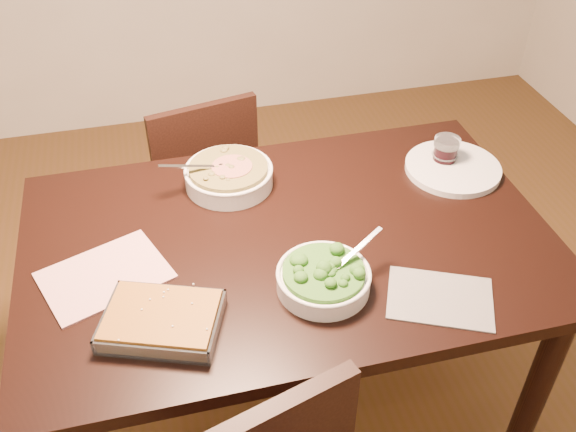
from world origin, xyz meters
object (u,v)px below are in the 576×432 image
object	(u,v)px
broccoli_bowl	(324,278)
wine_tumbler	(446,151)
table	(289,263)
baking_dish	(162,320)
dinner_plate	(453,168)
chair_far	(200,178)
stew_bowl	(229,175)

from	to	relation	value
broccoli_bowl	wine_tumbler	bearing A→B (deg)	39.42
table	wine_tumbler	xyz separation A→B (m)	(0.54, 0.22, 0.14)
table	baking_dish	world-z (taller)	baking_dish
dinner_plate	table	bearing A→B (deg)	-162.30
broccoli_bowl	wine_tumbler	world-z (taller)	wine_tumbler
broccoli_bowl	baking_dish	size ratio (longest dim) A/B	0.80
baking_dish	chair_far	size ratio (longest dim) A/B	0.38
baking_dish	chair_far	distance (m)	1.04
broccoli_bowl	wine_tumbler	size ratio (longest dim) A/B	2.84
wine_tumbler	table	bearing A→B (deg)	-158.27
broccoli_bowl	table	bearing A→B (deg)	100.19
wine_tumbler	chair_far	world-z (taller)	wine_tumbler
broccoli_bowl	wine_tumbler	distance (m)	0.66
wine_tumbler	chair_far	xyz separation A→B (m)	(-0.70, 0.52, -0.34)
dinner_plate	chair_far	bearing A→B (deg)	142.20
wine_tumbler	stew_bowl	bearing A→B (deg)	175.35
broccoli_bowl	baking_dish	world-z (taller)	broccoli_bowl
chair_far	wine_tumbler	bearing A→B (deg)	131.67
baking_dish	dinner_plate	distance (m)	1.00
stew_bowl	dinner_plate	xyz separation A→B (m)	(0.67, -0.09, -0.03)
broccoli_bowl	dinner_plate	distance (m)	0.64
dinner_plate	chair_far	distance (m)	0.95
stew_bowl	broccoli_bowl	size ratio (longest dim) A/B	1.15
table	chair_far	bearing A→B (deg)	102.32
stew_bowl	baking_dish	bearing A→B (deg)	-115.56
baking_dish	stew_bowl	bearing A→B (deg)	84.95
broccoli_bowl	chair_far	distance (m)	1.01
broccoli_bowl	chair_far	size ratio (longest dim) A/B	0.30
broccoli_bowl	chair_far	world-z (taller)	broccoli_bowl
dinner_plate	stew_bowl	bearing A→B (deg)	172.08
stew_bowl	broccoli_bowl	xyz separation A→B (m)	(0.15, -0.47, -0.00)
baking_dish	dinner_plate	size ratio (longest dim) A/B	1.09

